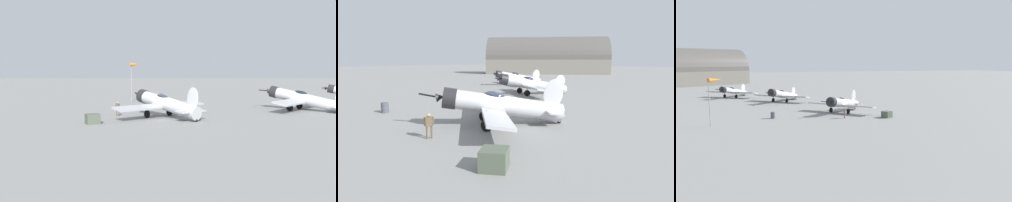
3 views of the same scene
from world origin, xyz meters
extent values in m
plane|color=gray|center=(0.00, 0.00, 0.00)|extent=(400.00, 400.00, 0.00)
cylinder|color=#B7BABF|center=(0.00, 0.00, 1.45)|extent=(6.84, 7.22, 2.65)
cylinder|color=#232326|center=(-2.74, 2.95, 2.07)|extent=(1.85, 1.83, 1.61)
cone|color=#232326|center=(-3.18, 3.43, 2.17)|extent=(0.89, 0.89, 0.70)
cube|color=black|center=(-3.28, 3.54, 2.17)|extent=(1.34, 2.69, 0.52)
ellipsoid|color=black|center=(-0.57, 0.62, 2.17)|extent=(1.77, 1.82, 0.93)
cube|color=#ADAFB5|center=(-0.69, 0.74, 1.23)|extent=(9.72, 9.19, 0.43)
ellipsoid|color=#B7BABF|center=(2.41, -2.60, 2.27)|extent=(1.32, 1.41, 2.38)
cube|color=#ADAFB5|center=(2.28, -2.46, 1.01)|extent=(3.24, 3.12, 0.27)
cylinder|color=#999BA0|center=(-2.20, 0.03, 0.92)|extent=(0.14, 0.14, 1.05)
cylinder|color=black|center=(-2.20, 0.03, 0.40)|extent=(0.69, 0.72, 0.80)
cylinder|color=#999BA0|center=(0.13, 2.20, 0.92)|extent=(0.14, 0.14, 1.05)
cylinder|color=black|center=(0.13, 2.20, 0.40)|extent=(0.69, 0.72, 0.80)
cylinder|color=black|center=(2.76, -2.97, 0.14)|extent=(0.26, 0.27, 0.28)
cylinder|color=#B7BABF|center=(17.29, 7.24, 1.35)|extent=(8.11, 7.04, 3.07)
cylinder|color=#232326|center=(13.86, 10.07, 2.18)|extent=(1.85, 1.89, 1.64)
cone|color=#232326|center=(13.36, 10.48, 2.30)|extent=(0.90, 0.90, 0.71)
cube|color=black|center=(13.25, 10.58, 2.30)|extent=(2.84, 1.32, 0.39)
ellipsoid|color=black|center=(16.57, 7.83, 2.11)|extent=(1.87, 1.73, 0.98)
cube|color=#ADAFB5|center=(16.43, 7.95, 1.18)|extent=(9.18, 10.56, 0.52)
cylinder|color=#999BA0|center=(14.99, 7.08, 0.91)|extent=(0.14, 0.14, 1.02)
cylinder|color=black|center=(14.99, 7.08, 0.40)|extent=(0.74, 0.66, 0.80)
cylinder|color=#999BA0|center=(17.01, 9.53, 0.91)|extent=(0.14, 0.14, 1.02)
cylinder|color=black|center=(17.01, 9.53, 0.40)|extent=(0.74, 0.66, 0.80)
cylinder|color=#232326|center=(25.25, 19.38, 2.12)|extent=(1.65, 1.70, 1.44)
cone|color=#232326|center=(24.71, 19.74, 2.24)|extent=(0.83, 0.80, 0.63)
cube|color=black|center=(24.59, 19.82, 2.24)|extent=(2.23, 2.32, 0.22)
cylinder|color=brown|center=(-5.43, 1.75, 0.39)|extent=(0.11, 0.11, 0.79)
cylinder|color=brown|center=(-5.66, 1.90, 0.39)|extent=(0.11, 0.11, 0.79)
cube|color=brown|center=(-5.55, 1.82, 1.07)|extent=(0.47, 0.41, 0.56)
sphere|color=tan|center=(-5.55, 1.82, 1.46)|extent=(0.21, 0.21, 0.21)
cylinder|color=brown|center=(-5.33, 1.68, 1.08)|extent=(0.09, 0.09, 0.52)
cylinder|color=brown|center=(-5.77, 1.97, 1.08)|extent=(0.09, 0.09, 0.52)
cube|color=#4C5647|center=(-7.03, -4.30, 0.47)|extent=(1.64, 1.61, 0.93)
cylinder|color=#474C56|center=(-2.41, 11.77, 0.47)|extent=(0.64, 0.64, 0.94)
torus|color=#474C56|center=(-2.41, 11.77, 0.66)|extent=(0.68, 0.68, 0.04)
torus|color=#474C56|center=(-2.41, 11.77, 0.28)|extent=(0.68, 0.68, 0.04)
cylinder|color=gray|center=(-5.88, 19.97, 3.02)|extent=(0.10, 0.10, 6.04)
cone|color=orange|center=(-5.21, 19.23, 5.89)|extent=(1.76, 1.85, 0.56)
camera|label=1|loc=(0.24, -39.40, 5.01)|focal=40.47mm
camera|label=2|loc=(-16.09, -11.29, 4.76)|focal=29.22mm
camera|label=3|loc=(-49.20, 16.77, 8.24)|focal=34.22mm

